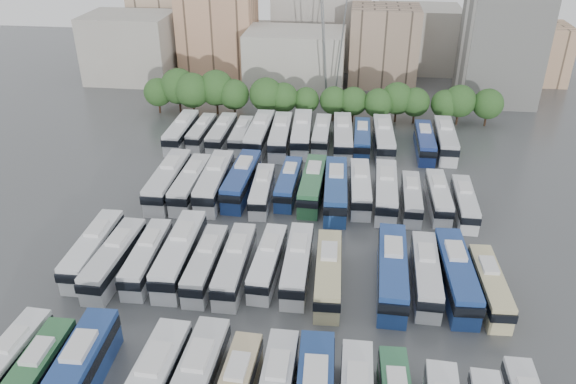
# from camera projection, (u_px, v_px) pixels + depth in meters

# --- Properties ---
(ground) EXTENTS (220.00, 220.00, 0.00)m
(ground) POSITION_uv_depth(u_px,v_px,m) (289.00, 249.00, 65.93)
(ground) COLOR #424447
(ground) RESTS_ON ground
(tree_line) EXTENTS (64.79, 8.02, 8.39)m
(tree_line) POSITION_uv_depth(u_px,v_px,m) (300.00, 96.00, 100.92)
(tree_line) COLOR black
(tree_line) RESTS_ON ground
(city_buildings) EXTENTS (102.00, 35.00, 20.00)m
(city_buildings) POSITION_uv_depth(u_px,v_px,m) (295.00, 37.00, 125.63)
(city_buildings) COLOR #9E998E
(city_buildings) RESTS_ON ground
(apartment_tower) EXTENTS (14.00, 14.00, 26.00)m
(apartment_tower) POSITION_uv_depth(u_px,v_px,m) (503.00, 33.00, 106.60)
(apartment_tower) COLOR silver
(apartment_tower) RESTS_ON ground
(electricity_pylon) EXTENTS (9.00, 6.91, 33.83)m
(electricity_pylon) POSITION_uv_depth(u_px,v_px,m) (334.00, 6.00, 100.39)
(electricity_pylon) COLOR slate
(electricity_pylon) RESTS_ON ground
(bus_r0_s0) EXTENTS (3.15, 11.87, 3.69)m
(bus_r0_s0) POSITION_uv_depth(u_px,v_px,m) (5.00, 366.00, 47.41)
(bus_r0_s0) COLOR silver
(bus_r0_s0) RESTS_ON ground
(bus_r0_s1) EXTENTS (2.67, 11.90, 3.73)m
(bus_r0_s1) POSITION_uv_depth(u_px,v_px,m) (32.00, 379.00, 46.11)
(bus_r0_s1) COLOR #2B6438
(bus_r0_s1) RESTS_ON ground
(bus_r0_s2) EXTENTS (3.42, 13.77, 4.29)m
(bus_r0_s2) POSITION_uv_depth(u_px,v_px,m) (75.00, 378.00, 45.81)
(bus_r0_s2) COLOR navy
(bus_r0_s2) RESTS_ON ground
(bus_r1_s0) EXTENTS (2.89, 12.42, 3.88)m
(bus_r1_s0) POSITION_uv_depth(u_px,v_px,m) (94.00, 249.00, 62.60)
(bus_r1_s0) COLOR silver
(bus_r1_s0) RESTS_ON ground
(bus_r1_s1) EXTENTS (3.08, 12.39, 3.86)m
(bus_r1_s1) POSITION_uv_depth(u_px,v_px,m) (115.00, 258.00, 61.00)
(bus_r1_s1) COLOR silver
(bus_r1_s1) RESTS_ON ground
(bus_r1_s2) EXTENTS (2.81, 11.66, 3.64)m
(bus_r1_s2) POSITION_uv_depth(u_px,v_px,m) (147.00, 257.00, 61.41)
(bus_r1_s2) COLOR silver
(bus_r1_s2) RESTS_ON ground
(bus_r1_s3) EXTENTS (3.07, 13.35, 4.18)m
(bus_r1_s3) POSITION_uv_depth(u_px,v_px,m) (180.00, 253.00, 61.57)
(bus_r1_s3) COLOR silver
(bus_r1_s3) RESTS_ON ground
(bus_r1_s4) EXTENTS (2.62, 11.53, 3.61)m
(bus_r1_s4) POSITION_uv_depth(u_px,v_px,m) (206.00, 263.00, 60.40)
(bus_r1_s4) COLOR silver
(bus_r1_s4) RESTS_ON ground
(bus_r1_s5) EXTENTS (2.64, 12.06, 3.78)m
(bus_r1_s5) POSITION_uv_depth(u_px,v_px,m) (235.00, 264.00, 60.16)
(bus_r1_s5) COLOR silver
(bus_r1_s5) RESTS_ON ground
(bus_r1_s6) EXTENTS (2.97, 11.36, 3.53)m
(bus_r1_s6) POSITION_uv_depth(u_px,v_px,m) (268.00, 262.00, 60.76)
(bus_r1_s6) COLOR white
(bus_r1_s6) RESTS_ON ground
(bus_r1_s7) EXTENTS (2.71, 12.02, 3.77)m
(bus_r1_s7) POSITION_uv_depth(u_px,v_px,m) (298.00, 263.00, 60.29)
(bus_r1_s7) COLOR silver
(bus_r1_s7) RESTS_ON ground
(bus_r1_s8) EXTENTS (3.08, 12.32, 3.84)m
(bus_r1_s8) POSITION_uv_depth(u_px,v_px,m) (328.00, 273.00, 58.73)
(bus_r1_s8) COLOR #C1B684
(bus_r1_s8) RESTS_ON ground
(bus_r1_s10) EXTENTS (3.31, 13.69, 4.27)m
(bus_r1_s10) POSITION_uv_depth(u_px,v_px,m) (392.00, 271.00, 58.67)
(bus_r1_s10) COLOR navy
(bus_r1_s10) RESTS_ON ground
(bus_r1_s11) EXTENTS (2.87, 12.04, 3.76)m
(bus_r1_s11) POSITION_uv_depth(u_px,v_px,m) (426.00, 274.00, 58.68)
(bus_r1_s11) COLOR silver
(bus_r1_s11) RESTS_ON ground
(bus_r1_s12) EXTENTS (3.42, 13.24, 4.12)m
(bus_r1_s12) POSITION_uv_depth(u_px,v_px,m) (456.00, 274.00, 58.26)
(bus_r1_s12) COLOR navy
(bus_r1_s12) RESTS_ON ground
(bus_r1_s13) EXTENTS (2.89, 11.20, 3.49)m
(bus_r1_s13) POSITION_uv_depth(u_px,v_px,m) (489.00, 286.00, 57.13)
(bus_r1_s13) COLOR #CCC08C
(bus_r1_s13) RESTS_ON ground
(bus_r2_s1) EXTENTS (3.06, 13.67, 4.28)m
(bus_r2_s1) POSITION_uv_depth(u_px,v_px,m) (168.00, 180.00, 76.84)
(bus_r2_s1) COLOR silver
(bus_r2_s1) RESTS_ON ground
(bus_r2_s2) EXTENTS (2.92, 12.70, 3.97)m
(bus_r2_s2) POSITION_uv_depth(u_px,v_px,m) (191.00, 183.00, 76.41)
(bus_r2_s2) COLOR silver
(bus_r2_s2) RESTS_ON ground
(bus_r2_s3) EXTENTS (3.19, 13.62, 4.26)m
(bus_r2_s3) POSITION_uv_depth(u_px,v_px,m) (215.00, 181.00, 76.59)
(bus_r2_s3) COLOR silver
(bus_r2_s3) RESTS_ON ground
(bus_r2_s4) EXTENTS (3.40, 13.32, 4.15)m
(bus_r2_s4) POSITION_uv_depth(u_px,v_px,m) (242.00, 179.00, 77.17)
(bus_r2_s4) COLOR navy
(bus_r2_s4) RESTS_ON ground
(bus_r2_s5) EXTENTS (2.88, 11.11, 3.46)m
(bus_r2_s5) POSITION_uv_depth(u_px,v_px,m) (262.00, 190.00, 75.17)
(bus_r2_s5) COLOR silver
(bus_r2_s5) RESTS_ON ground
(bus_r2_s6) EXTENTS (2.77, 11.47, 3.58)m
(bus_r2_s6) POSITION_uv_depth(u_px,v_px,m) (289.00, 183.00, 76.93)
(bus_r2_s6) COLOR navy
(bus_r2_s6) RESTS_ON ground
(bus_r2_s7) EXTENTS (3.10, 12.88, 4.02)m
(bus_r2_s7) POSITION_uv_depth(u_px,v_px,m) (313.00, 184.00, 76.07)
(bus_r2_s7) COLOR #2B663D
(bus_r2_s7) RESTS_ON ground
(bus_r2_s8) EXTENTS (3.47, 13.72, 4.27)m
(bus_r2_s8) POSITION_uv_depth(u_px,v_px,m) (336.00, 189.00, 74.55)
(bus_r2_s8) COLOR navy
(bus_r2_s8) RESTS_ON ground
(bus_r2_s9) EXTENTS (3.12, 12.28, 3.82)m
(bus_r2_s9) POSITION_uv_depth(u_px,v_px,m) (360.00, 187.00, 75.47)
(bus_r2_s9) COLOR silver
(bus_r2_s9) RESTS_ON ground
(bus_r2_s10) EXTENTS (3.10, 13.04, 4.07)m
(bus_r2_s10) POSITION_uv_depth(u_px,v_px,m) (386.00, 191.00, 74.39)
(bus_r2_s10) COLOR silver
(bus_r2_s10) RESTS_ON ground
(bus_r2_s11) EXTENTS (2.60, 10.84, 3.38)m
(bus_r2_s11) POSITION_uv_depth(u_px,v_px,m) (411.00, 198.00, 73.39)
(bus_r2_s11) COLOR silver
(bus_r2_s11) RESTS_ON ground
(bus_r2_s12) EXTENTS (2.59, 11.17, 3.49)m
(bus_r2_s12) POSITION_uv_depth(u_px,v_px,m) (438.00, 197.00, 73.57)
(bus_r2_s12) COLOR silver
(bus_r2_s12) RESTS_ON ground
(bus_r2_s13) EXTENTS (2.57, 10.97, 3.43)m
(bus_r2_s13) POSITION_uv_depth(u_px,v_px,m) (464.00, 203.00, 72.22)
(bus_r2_s13) COLOR silver
(bus_r2_s13) RESTS_ON ground
(bus_r3_s0) EXTENTS (2.78, 12.62, 3.96)m
(bus_r3_s0) POSITION_uv_depth(u_px,v_px,m) (182.00, 131.00, 92.62)
(bus_r3_s0) COLOR silver
(bus_r3_s0) RESTS_ON ground
(bus_r3_s1) EXTENTS (2.66, 10.94, 3.41)m
(bus_r3_s1) POSITION_uv_depth(u_px,v_px,m) (202.00, 132.00, 93.15)
(bus_r3_s1) COLOR silver
(bus_r3_s1) RESTS_ON ground
(bus_r3_s2) EXTENTS (2.81, 11.95, 3.74)m
(bus_r3_s2) POSITION_uv_depth(u_px,v_px,m) (222.00, 133.00, 92.17)
(bus_r3_s2) COLOR silver
(bus_r3_s2) RESTS_ON ground
(bus_r3_s3) EXTENTS (2.46, 10.94, 3.43)m
(bus_r3_s3) POSITION_uv_depth(u_px,v_px,m) (241.00, 135.00, 91.93)
(bus_r3_s3) COLOR silver
(bus_r3_s3) RESTS_ON ground
(bus_r3_s4) EXTENTS (3.12, 13.68, 4.28)m
(bus_r3_s4) POSITION_uv_depth(u_px,v_px,m) (260.00, 134.00, 91.37)
(bus_r3_s4) COLOR silver
(bus_r3_s4) RESTS_ON ground
(bus_r3_s5) EXTENTS (3.46, 13.44, 4.18)m
(bus_r3_s5) POSITION_uv_depth(u_px,v_px,m) (281.00, 135.00, 90.83)
(bus_r3_s5) COLOR silver
(bus_r3_s5) RESTS_ON ground
(bus_r3_s6) EXTENTS (3.64, 13.71, 4.26)m
(bus_r3_s6) POSITION_uv_depth(u_px,v_px,m) (302.00, 133.00, 91.66)
(bus_r3_s6) COLOR white
(bus_r3_s6) RESTS_ON ground
(bus_r3_s7) EXTENTS (2.59, 11.82, 3.71)m
(bus_r3_s7) POSITION_uv_depth(u_px,v_px,m) (322.00, 135.00, 91.77)
(bus_r3_s7) COLOR silver
(bus_r3_s7) RESTS_ON ground
(bus_r3_s8) EXTENTS (3.65, 13.66, 4.24)m
(bus_r3_s8) POSITION_uv_depth(u_px,v_px,m) (343.00, 136.00, 90.39)
(bus_r3_s8) COLOR silver
(bus_r3_s8) RESTS_ON ground
(bus_r3_s9) EXTENTS (2.58, 11.75, 3.69)m
(bus_r3_s9) POSITION_uv_depth(u_px,v_px,m) (362.00, 138.00, 90.35)
(bus_r3_s9) COLOR navy
(bus_r3_s9) RESTS_ON ground
(bus_r3_s10) EXTENTS (3.38, 13.48, 4.20)m
(bus_r3_s10) POSITION_uv_depth(u_px,v_px,m) (383.00, 138.00, 89.76)
(bus_r3_s10) COLOR silver
(bus_r3_s10) RESTS_ON ground
(bus_r3_s12) EXTENTS (2.68, 12.01, 3.76)m
(bus_r3_s12) POSITION_uv_depth(u_px,v_px,m) (425.00, 142.00, 89.10)
(bus_r3_s12) COLOR navy
(bus_r3_s12) RESTS_ON ground
(bus_r3_s13) EXTENTS (3.15, 13.17, 4.11)m
(bus_r3_s13) POSITION_uv_depth(u_px,v_px,m) (445.00, 139.00, 89.49)
(bus_r3_s13) COLOR silver
(bus_r3_s13) RESTS_ON ground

